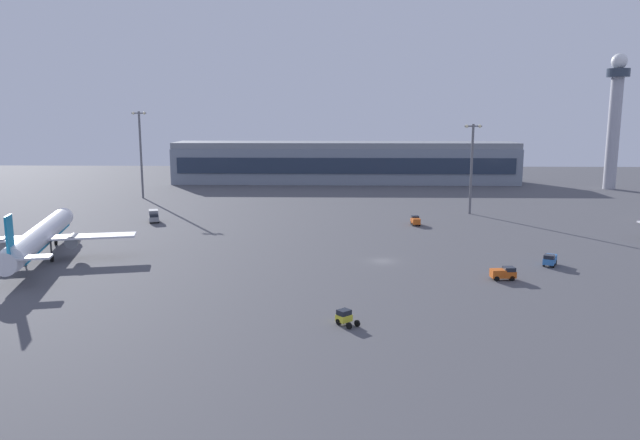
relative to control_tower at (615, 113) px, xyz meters
name	(u,v)px	position (x,y,z in m)	size (l,w,h in m)	color
ground_plane	(383,261)	(-92.93, -114.53, -28.00)	(416.00, 416.00, 0.00)	#4C4C51
terminal_building	(345,162)	(-98.56, 19.13, -19.91)	(137.56, 22.40, 16.40)	gray
control_tower	(615,113)	(0.00, 0.00, 0.00)	(8.00, 8.00, 49.19)	#A8A8B2
airplane_far_stand	(39,237)	(-159.61, -115.25, -23.50)	(36.04, 45.99, 11.91)	white
cargo_loader	(550,259)	(-61.82, -117.19, -26.83)	(3.66, 4.58, 2.25)	#3372BF
catering_truck	(154,216)	(-149.81, -73.42, -26.43)	(4.01, 6.10, 3.05)	gray
pushback_tug	(345,317)	(-100.77, -150.52, -26.94)	(3.39, 3.49, 2.05)	yellow
baggage_tractor	(415,220)	(-81.77, -76.03, -26.83)	(2.13, 4.21, 2.25)	#D85919
maintenance_van	(504,273)	(-73.17, -127.34, -26.83)	(4.30, 2.34, 2.25)	#D85919
apron_light_west	(472,163)	(-64.20, -58.09, -13.60)	(4.80, 0.90, 25.14)	slate
apron_light_east	(141,149)	(-166.73, -28.88, -11.82)	(4.80, 0.90, 28.61)	slate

